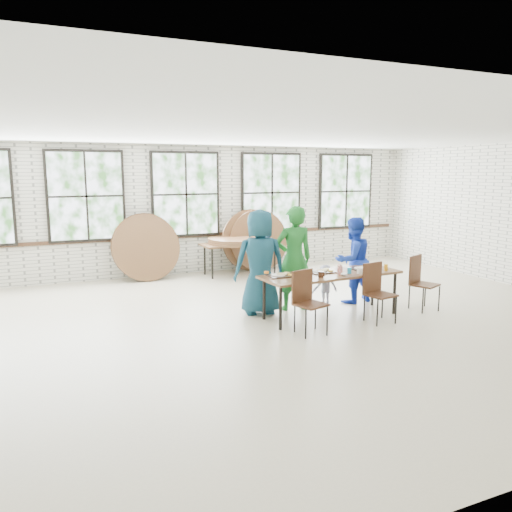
{
  "coord_description": "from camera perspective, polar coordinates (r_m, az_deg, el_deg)",
  "views": [
    {
      "loc": [
        -3.21,
        -6.86,
        2.4
      ],
      "look_at": [
        0.0,
        0.4,
        1.05
      ],
      "focal_mm": 35.0,
      "sensor_mm": 36.0,
      "label": 1
    }
  ],
  "objects": [
    {
      "name": "storage_table",
      "position": [
        11.72,
        -1.86,
        1.23
      ],
      "size": [
        1.82,
        0.81,
        0.74
      ],
      "rotation": [
        0.0,
        0.0,
        0.03
      ],
      "color": "brown",
      "rests_on": "ground"
    },
    {
      "name": "chair_near_left",
      "position": [
        7.5,
        5.78,
        -4.61
      ],
      "size": [
        0.52,
        0.51,
        0.95
      ],
      "rotation": [
        0.0,
        0.0,
        0.29
      ],
      "color": "#492918",
      "rests_on": "ground"
    },
    {
      "name": "toddler",
      "position": [
        9.1,
        7.9,
        -3.34
      ],
      "size": [
        0.51,
        0.32,
        0.74
      ],
      "primitive_type": "imported",
      "rotation": [
        0.0,
        0.0,
        3.03
      ],
      "color": "#191543",
      "rests_on": "ground"
    },
    {
      "name": "adult_green",
      "position": [
        8.67,
        4.34,
        -0.27
      ],
      "size": [
        0.72,
        0.53,
        1.82
      ],
      "primitive_type": "imported",
      "rotation": [
        0.0,
        0.0,
        3.0
      ],
      "color": "#1D6C26",
      "rests_on": "ground"
    },
    {
      "name": "tabletop_clutter",
      "position": [
        8.36,
        9.28,
        -1.76
      ],
      "size": [
        2.07,
        0.61,
        0.11
      ],
      "color": "black",
      "rests_on": "dining_table"
    },
    {
      "name": "room",
      "position": [
        11.76,
        -8.02,
        6.77
      ],
      "size": [
        12.0,
        12.0,
        12.0
      ],
      "color": "#B1A78C",
      "rests_on": "ground"
    },
    {
      "name": "dining_table",
      "position": [
        8.34,
        8.57,
        -2.3
      ],
      "size": [
        2.44,
        0.94,
        0.74
      ],
      "rotation": [
        0.0,
        0.0,
        0.06
      ],
      "color": "brown",
      "rests_on": "ground"
    },
    {
      "name": "round_tops_leaning",
      "position": [
        11.69,
        -6.08,
        1.4
      ],
      "size": [
        4.25,
        0.47,
        1.5
      ],
      "color": "brown",
      "rests_on": "ground"
    },
    {
      "name": "chair_near_right",
      "position": [
        8.27,
        13.57,
        -3.49
      ],
      "size": [
        0.49,
        0.48,
        0.95
      ],
      "rotation": [
        0.0,
        0.0,
        0.19
      ],
      "color": "#492918",
      "rests_on": "ground"
    },
    {
      "name": "round_tops_stacked",
      "position": [
        11.7,
        -1.86,
        1.81
      ],
      "size": [
        1.5,
        1.5,
        0.13
      ],
      "color": "brown",
      "rests_on": "storage_table"
    },
    {
      "name": "adult_blue",
      "position": [
        9.33,
        11.0,
        -0.47
      ],
      "size": [
        0.84,
        0.7,
        1.58
      ],
      "primitive_type": "imported",
      "rotation": [
        0.0,
        0.0,
        3.28
      ],
      "color": "#1A3BBB",
      "rests_on": "ground"
    },
    {
      "name": "adult_teal",
      "position": [
        8.39,
        0.46,
        -0.7
      ],
      "size": [
        0.96,
        0.71,
        1.78
      ],
      "primitive_type": "imported",
      "rotation": [
        0.0,
        0.0,
        2.96
      ],
      "color": "#1B5568",
      "rests_on": "ground"
    },
    {
      "name": "chair_spare",
      "position": [
        9.19,
        18.21,
        -2.4
      ],
      "size": [
        0.55,
        0.54,
        0.95
      ],
      "rotation": [
        0.0,
        0.0,
        0.41
      ],
      "color": "#492918",
      "rests_on": "ground"
    }
  ]
}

